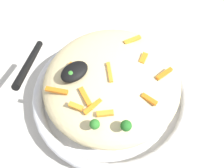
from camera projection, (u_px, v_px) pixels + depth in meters
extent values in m
plane|color=beige|center=(112.00, 100.00, 0.54)|extent=(2.40, 2.40, 0.00)
cylinder|color=silver|center=(112.00, 97.00, 0.53)|extent=(0.32, 0.32, 0.03)
torus|color=silver|center=(112.00, 92.00, 0.51)|extent=(0.35, 0.35, 0.02)
torus|color=black|center=(112.00, 91.00, 0.50)|extent=(0.34, 0.34, 0.00)
ellipsoid|color=beige|center=(112.00, 82.00, 0.47)|extent=(0.28, 0.28, 0.08)
cube|color=orange|center=(57.00, 91.00, 0.42)|extent=(0.03, 0.04, 0.01)
cube|color=orange|center=(75.00, 67.00, 0.45)|extent=(0.02, 0.03, 0.01)
cube|color=orange|center=(109.00, 72.00, 0.43)|extent=(0.03, 0.04, 0.01)
cube|color=orange|center=(105.00, 113.00, 0.40)|extent=(0.03, 0.02, 0.01)
cube|color=orange|center=(132.00, 40.00, 0.48)|extent=(0.04, 0.02, 0.01)
cube|color=orange|center=(164.00, 74.00, 0.44)|extent=(0.04, 0.01, 0.01)
cube|color=orange|center=(85.00, 96.00, 0.41)|extent=(0.02, 0.04, 0.01)
cube|color=orange|center=(76.00, 106.00, 0.40)|extent=(0.02, 0.03, 0.01)
cube|color=orange|center=(149.00, 99.00, 0.41)|extent=(0.01, 0.03, 0.01)
cube|color=orange|center=(93.00, 106.00, 0.40)|extent=(0.04, 0.01, 0.01)
cube|color=orange|center=(143.00, 58.00, 0.46)|extent=(0.03, 0.02, 0.01)
cylinder|color=#296820|center=(95.00, 126.00, 0.39)|extent=(0.01, 0.01, 0.00)
sphere|color=#2D7A28|center=(95.00, 124.00, 0.38)|extent=(0.02, 0.02, 0.02)
cylinder|color=#377928|center=(72.00, 78.00, 0.43)|extent=(0.01, 0.01, 0.01)
sphere|color=#3D8E33|center=(71.00, 75.00, 0.43)|extent=(0.02, 0.02, 0.02)
cylinder|color=#205B1C|center=(126.00, 128.00, 0.38)|extent=(0.01, 0.01, 0.01)
sphere|color=#236B23|center=(126.00, 126.00, 0.38)|extent=(0.02, 0.02, 0.02)
ellipsoid|color=black|center=(74.00, 72.00, 0.43)|extent=(0.06, 0.04, 0.02)
cylinder|color=black|center=(30.00, 62.00, 0.40)|extent=(0.11, 0.12, 0.08)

